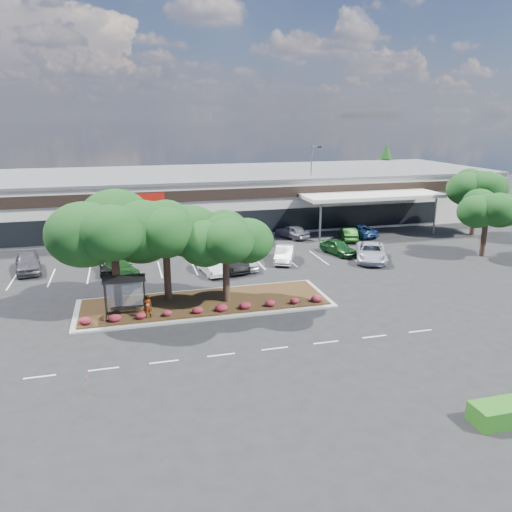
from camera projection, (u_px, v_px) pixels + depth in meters
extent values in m
plane|color=black|center=(245.00, 323.00, 32.61)|extent=(160.00, 160.00, 0.00)
cube|color=beige|center=(182.00, 198.00, 63.44)|extent=(80.00, 20.00, 6.00)
cube|color=#555558|center=(181.00, 174.00, 62.60)|extent=(80.40, 20.40, 0.30)
cube|color=black|center=(193.00, 196.00, 53.60)|extent=(80.00, 0.25, 1.20)
cube|color=black|center=(194.00, 225.00, 54.46)|extent=(60.00, 0.18, 2.60)
cube|color=#A4130B|center=(135.00, 198.00, 52.05)|extent=(6.00, 0.12, 1.00)
cube|color=beige|center=(372.00, 196.00, 56.35)|extent=(16.00, 5.00, 0.40)
cylinder|color=slate|center=(320.00, 222.00, 53.39)|extent=(0.24, 0.24, 4.20)
cylinder|color=slate|center=(435.00, 216.00, 56.84)|extent=(0.24, 0.24, 4.20)
cube|color=gray|center=(205.00, 304.00, 35.82)|extent=(18.00, 6.00, 0.15)
cube|color=#3D2D15|center=(205.00, 302.00, 35.78)|extent=(17.20, 5.20, 0.12)
cube|color=silver|center=(40.00, 377.00, 25.93)|extent=(1.60, 0.12, 0.01)
cube|color=silver|center=(104.00, 369.00, 26.72)|extent=(1.60, 0.12, 0.01)
cube|color=silver|center=(164.00, 362.00, 27.51)|extent=(1.60, 0.12, 0.01)
cube|color=silver|center=(221.00, 355.00, 28.29)|extent=(1.60, 0.12, 0.01)
cube|color=silver|center=(275.00, 348.00, 29.08)|extent=(1.60, 0.12, 0.01)
cube|color=silver|center=(326.00, 342.00, 29.87)|extent=(1.60, 0.12, 0.01)
cube|color=silver|center=(374.00, 336.00, 30.66)|extent=(1.60, 0.12, 0.01)
cube|color=silver|center=(420.00, 331.00, 31.45)|extent=(1.60, 0.12, 0.01)
cube|color=silver|center=(13.00, 280.00, 41.11)|extent=(0.12, 5.00, 0.01)
cube|color=silver|center=(51.00, 278.00, 41.84)|extent=(0.12, 5.00, 0.01)
cube|color=silver|center=(89.00, 275.00, 42.58)|extent=(0.12, 5.00, 0.01)
cube|color=silver|center=(125.00, 272.00, 43.32)|extent=(0.12, 5.00, 0.01)
cube|color=silver|center=(160.00, 269.00, 44.06)|extent=(0.12, 5.00, 0.01)
cube|color=silver|center=(194.00, 267.00, 44.80)|extent=(0.12, 5.00, 0.01)
cube|color=silver|center=(227.00, 264.00, 45.54)|extent=(0.12, 5.00, 0.01)
cube|color=silver|center=(258.00, 262.00, 46.28)|extent=(0.12, 5.00, 0.01)
cube|color=silver|center=(289.00, 260.00, 47.02)|extent=(0.12, 5.00, 0.01)
cube|color=silver|center=(319.00, 258.00, 47.76)|extent=(0.12, 5.00, 0.01)
cube|color=silver|center=(347.00, 255.00, 48.50)|extent=(0.12, 5.00, 0.01)
cube|color=silver|center=(375.00, 253.00, 49.24)|extent=(0.12, 5.00, 0.01)
cylinder|color=black|center=(106.00, 296.00, 33.26)|extent=(0.08, 0.08, 2.50)
cylinder|color=black|center=(144.00, 293.00, 33.87)|extent=(0.08, 0.08, 2.50)
cylinder|color=black|center=(105.00, 303.00, 32.05)|extent=(0.08, 0.08, 2.50)
cylinder|color=black|center=(145.00, 299.00, 32.66)|extent=(0.08, 0.08, 2.50)
cube|color=black|center=(124.00, 279.00, 32.61)|extent=(2.75, 1.55, 0.10)
cube|color=silver|center=(125.00, 292.00, 33.53)|extent=(2.30, 0.03, 2.00)
cube|color=black|center=(126.00, 307.00, 33.41)|extent=(2.00, 0.35, 0.06)
cone|color=#143D14|center=(385.00, 171.00, 80.71)|extent=(3.96, 3.96, 9.00)
imported|color=#594C47|center=(147.00, 306.00, 32.65)|extent=(0.59, 0.39, 1.60)
cube|color=gray|center=(310.00, 225.00, 61.27)|extent=(0.50, 0.50, 0.40)
cylinder|color=slate|center=(311.00, 185.00, 59.95)|extent=(0.14, 0.14, 9.36)
cube|color=slate|center=(315.00, 146.00, 58.93)|extent=(0.93, 0.43, 0.14)
cube|color=black|center=(318.00, 147.00, 59.19)|extent=(0.51, 0.40, 0.18)
cube|color=#9C7551|center=(86.00, 385.00, 24.29)|extent=(0.03, 0.03, 0.92)
cube|color=#E83D76|center=(86.00, 378.00, 24.19)|extent=(0.02, 0.14, 0.18)
imported|color=#4F4E55|center=(28.00, 262.00, 43.19)|extent=(2.86, 5.27, 1.70)
imported|color=black|center=(113.00, 264.00, 43.06)|extent=(2.24, 4.55, 1.49)
imported|color=#1A4818|center=(119.00, 268.00, 42.12)|extent=(3.86, 5.35, 1.44)
imported|color=black|center=(229.00, 260.00, 43.87)|extent=(2.73, 5.33, 1.67)
imported|color=white|center=(211.00, 265.00, 42.90)|extent=(2.23, 4.74, 1.50)
imported|color=silver|center=(245.00, 260.00, 44.33)|extent=(1.70, 4.19, 1.43)
imported|color=#BBBBBB|center=(284.00, 254.00, 46.26)|extent=(3.20, 4.76, 1.48)
imported|color=#14411A|center=(338.00, 247.00, 48.75)|extent=(2.75, 4.56, 1.45)
imported|color=silver|center=(371.00, 252.00, 46.58)|extent=(4.81, 6.34, 1.60)
imported|color=black|center=(103.00, 245.00, 49.48)|extent=(2.14, 4.39, 1.38)
imported|color=black|center=(102.00, 249.00, 47.79)|extent=(4.11, 6.47, 1.66)
imported|color=brown|center=(132.00, 240.00, 51.50)|extent=(2.37, 5.04, 1.40)
imported|color=#6B2904|center=(212.00, 236.00, 53.25)|extent=(2.23, 4.44, 1.45)
imported|color=white|center=(212.00, 239.00, 52.21)|extent=(3.85, 5.24, 1.32)
imported|color=navy|center=(256.00, 235.00, 53.51)|extent=(2.99, 4.85, 1.51)
imported|color=slate|center=(292.00, 231.00, 55.21)|extent=(3.42, 4.72, 1.49)
imported|color=#1E5416|center=(348.00, 234.00, 54.38)|extent=(2.58, 4.47, 1.39)
imported|color=navy|center=(359.00, 230.00, 56.08)|extent=(2.99, 5.10, 1.33)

